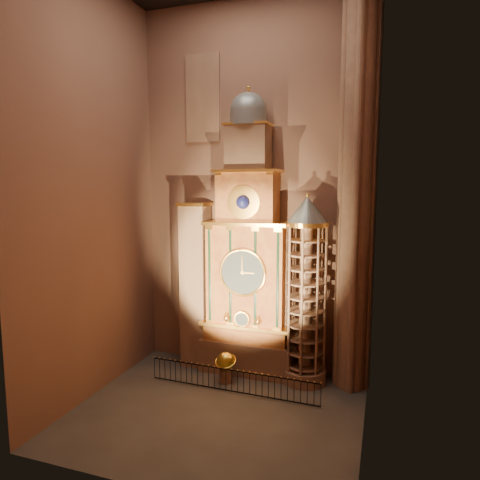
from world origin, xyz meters
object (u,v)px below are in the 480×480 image
(astronomical_clock, at_px, (248,263))
(celestial_globe, at_px, (226,364))
(stair_turret, at_px, (306,292))
(iron_railing, at_px, (232,381))
(portrait_tower, at_px, (196,284))

(astronomical_clock, relative_size, celestial_globe, 9.40)
(stair_turret, relative_size, iron_railing, 1.12)
(celestial_globe, relative_size, iron_railing, 0.18)
(stair_turret, bearing_deg, iron_railing, -142.25)
(astronomical_clock, relative_size, iron_railing, 1.73)
(astronomical_clock, distance_m, iron_railing, 6.68)
(portrait_tower, relative_size, celestial_globe, 5.74)
(portrait_tower, relative_size, stair_turret, 0.94)
(portrait_tower, xyz_separation_m, celestial_globe, (2.66, -1.86, -4.08))
(iron_railing, bearing_deg, stair_turret, 37.75)
(astronomical_clock, height_order, celestial_globe, astronomical_clock)
(stair_turret, height_order, celestial_globe, stair_turret)
(celestial_globe, bearing_deg, portrait_tower, 145.08)
(astronomical_clock, bearing_deg, iron_railing, -89.30)
(iron_railing, bearing_deg, portrait_tower, 139.23)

